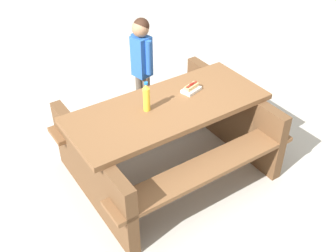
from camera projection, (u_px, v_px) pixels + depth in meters
ground_plane at (168, 169)px, 4.05m from camera, size 30.00×30.00×0.00m
picnic_table at (168, 133)px, 3.78m from camera, size 1.98×1.64×0.75m
soda_bottle at (146, 97)px, 3.47m from camera, size 0.06×0.06×0.28m
hotdog_tray at (191, 88)px, 3.77m from camera, size 0.19×0.13×0.08m
child_in_coat at (142, 57)px, 4.35m from camera, size 0.19×0.29×1.18m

